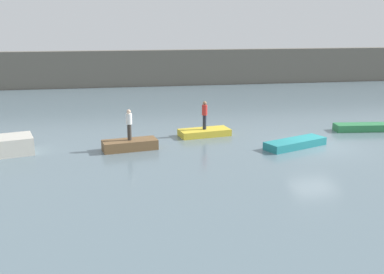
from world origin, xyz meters
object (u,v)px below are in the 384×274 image
object	(u,v)px
rowboat_brown	(130,145)
rowboat_green	(361,127)
rowboat_yellow	(204,132)
person_white_shirt	(129,123)
rowboat_teal	(295,143)
person_red_shirt	(205,114)

from	to	relation	value
rowboat_brown	rowboat_green	xyz separation A→B (m)	(14.48, 1.80, -0.05)
rowboat_green	rowboat_yellow	bearing A→B (deg)	-176.74
rowboat_green	person_white_shirt	bearing A→B (deg)	-167.00
rowboat_brown	person_white_shirt	distance (m)	1.19
rowboat_yellow	rowboat_teal	distance (m)	5.52
rowboat_green	person_white_shirt	size ratio (longest dim) A/B	1.99
rowboat_brown	rowboat_yellow	world-z (taller)	rowboat_brown
rowboat_brown	person_red_shirt	world-z (taller)	person_red_shirt
rowboat_teal	person_white_shirt	world-z (taller)	person_white_shirt
person_white_shirt	rowboat_yellow	bearing A→B (deg)	26.47
rowboat_yellow	rowboat_teal	xyz separation A→B (m)	(4.40, -3.33, 0.01)
rowboat_brown	rowboat_yellow	bearing A→B (deg)	16.92
rowboat_teal	person_red_shirt	bearing A→B (deg)	120.87
rowboat_yellow	person_red_shirt	xyz separation A→B (m)	(0.00, -0.00, 1.15)
person_white_shirt	person_red_shirt	distance (m)	5.07
rowboat_teal	rowboat_green	bearing A→B (deg)	5.36
rowboat_teal	rowboat_yellow	bearing A→B (deg)	120.87
rowboat_yellow	rowboat_teal	world-z (taller)	rowboat_teal
person_white_shirt	rowboat_brown	bearing A→B (deg)	0.00
rowboat_brown	person_white_shirt	world-z (taller)	person_white_shirt
person_white_shirt	person_red_shirt	xyz separation A→B (m)	(4.54, 2.26, -0.11)
rowboat_yellow	person_white_shirt	size ratio (longest dim) A/B	1.82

